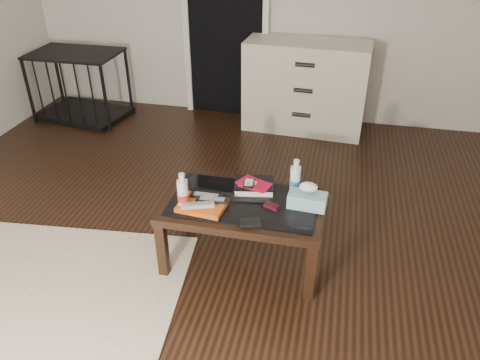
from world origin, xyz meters
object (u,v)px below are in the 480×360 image
object	(u,v)px
pet_crate	(82,96)
water_bottle_right	(295,177)
dresser	(305,86)
textbook	(254,186)
tissue_box	(307,200)
water_bottle_left	(183,191)
coffee_table	(243,209)

from	to	relation	value
pet_crate	water_bottle_right	bearing A→B (deg)	-25.97
dresser	textbook	world-z (taller)	dresser
textbook	tissue_box	distance (m)	0.38
water_bottle_left	tissue_box	world-z (taller)	water_bottle_left
tissue_box	pet_crate	bearing A→B (deg)	147.63
textbook	water_bottle_right	size ratio (longest dim) A/B	1.05
pet_crate	water_bottle_left	bearing A→B (deg)	-38.76
coffee_table	dresser	world-z (taller)	dresser
dresser	pet_crate	bearing A→B (deg)	-170.72
water_bottle_right	textbook	bearing A→B (deg)	-178.04
dresser	tissue_box	xyz separation A→B (m)	(0.22, -2.15, 0.06)
water_bottle_left	tissue_box	size ratio (longest dim) A/B	1.03
dresser	pet_crate	xyz separation A→B (m)	(-2.38, -0.23, -0.22)
coffee_table	water_bottle_right	size ratio (longest dim) A/B	4.20
textbook	tissue_box	world-z (taller)	tissue_box
pet_crate	textbook	size ratio (longest dim) A/B	3.95
coffee_table	textbook	xyz separation A→B (m)	(0.04, 0.15, 0.09)
coffee_table	water_bottle_right	distance (m)	0.38
pet_crate	tissue_box	distance (m)	3.25
dresser	coffee_table	bearing A→B (deg)	-90.65
dresser	water_bottle_left	size ratio (longest dim) A/B	5.17
dresser	water_bottle_right	size ratio (longest dim) A/B	5.17
textbook	water_bottle_left	distance (m)	0.49
coffee_table	water_bottle_left	xyz separation A→B (m)	(-0.34, -0.15, 0.18)
dresser	water_bottle_right	distance (m)	2.02
textbook	water_bottle_left	xyz separation A→B (m)	(-0.38, -0.30, 0.10)
water_bottle_right	tissue_box	size ratio (longest dim) A/B	1.03
coffee_table	dresser	xyz separation A→B (m)	(0.17, 2.18, 0.05)
textbook	dresser	bearing A→B (deg)	76.88
water_bottle_right	pet_crate	bearing A→B (deg)	144.52
water_bottle_right	dresser	bearing A→B (deg)	93.68
coffee_table	water_bottle_left	size ratio (longest dim) A/B	4.20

